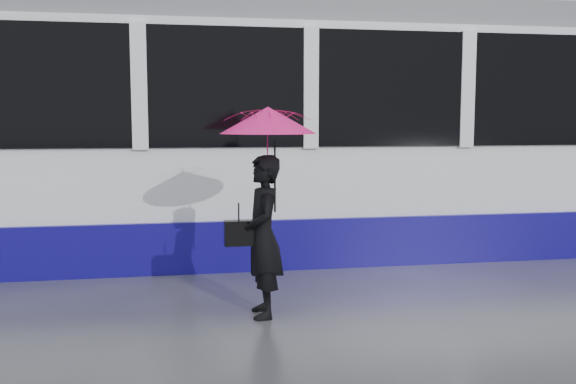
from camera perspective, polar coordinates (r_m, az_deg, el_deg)
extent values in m
plane|color=#2E2E33|center=(6.69, 2.05, -9.36)|extent=(90.00, 90.00, 0.00)
cube|color=#3F3D38|center=(8.38, -0.55, -6.06)|extent=(34.00, 0.07, 0.02)
cube|color=#3F3D38|center=(9.78, -1.97, -4.28)|extent=(34.00, 0.07, 0.02)
cube|color=white|center=(8.80, -9.33, 4.40)|extent=(24.00, 2.40, 2.95)
cube|color=#10096E|center=(8.92, -9.19, -3.43)|extent=(24.00, 2.56, 0.62)
cube|color=black|center=(8.80, -9.41, 8.79)|extent=(23.00, 2.48, 1.40)
cube|color=slate|center=(8.90, -9.52, 15.08)|extent=(23.60, 2.20, 0.35)
imported|color=black|center=(5.92, -2.24, -3.97)|extent=(0.37, 0.55, 1.50)
imported|color=#FF1560|center=(5.84, -1.79, 4.10)|extent=(0.83, 0.84, 0.75)
cone|color=#FF1560|center=(5.83, -1.80, 6.40)|extent=(0.89, 0.89, 0.24)
cylinder|color=black|center=(5.83, -1.80, 7.78)|extent=(0.01, 0.01, 0.06)
cylinder|color=black|center=(5.88, -1.17, 1.37)|extent=(0.02, 0.02, 0.66)
cube|color=black|center=(5.91, -4.39, -3.65)|extent=(0.27, 0.12, 0.23)
cylinder|color=black|center=(5.87, -4.40, -1.67)|extent=(0.01, 0.01, 0.18)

